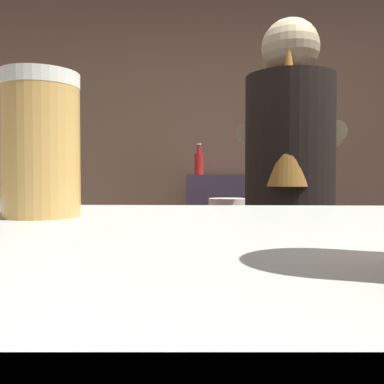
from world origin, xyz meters
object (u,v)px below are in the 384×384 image
at_px(mixing_bowl, 228,204).
at_px(pint_glass_far, 41,146).
at_px(bottle_olive_oil, 283,166).
at_px(bartender, 289,205).
at_px(bottle_soy, 292,164).
at_px(bottle_hot_sauce, 199,163).
at_px(chefs_knife, 332,210).

distance_m(mixing_bowl, pint_glass_far, 1.69).
distance_m(mixing_bowl, bottle_olive_oil, 1.45).
bearing_deg(bartender, bottle_soy, 2.28).
bearing_deg(pint_glass_far, mixing_bowl, 80.35).
relative_size(bartender, bottle_olive_oil, 8.71).
bearing_deg(bottle_soy, bartender, -101.59).
xyz_separation_m(bartender, mixing_bowl, (-0.21, 0.48, -0.02)).
bearing_deg(bottle_hot_sauce, bartender, -77.45).
xyz_separation_m(bartender, bottle_hot_sauce, (-0.38, 1.72, 0.23)).
relative_size(pint_glass_far, bottle_olive_oil, 0.80).
xyz_separation_m(bartender, bottle_olive_oil, (0.30, 1.82, 0.21)).
distance_m(bartender, bottle_hot_sauce, 1.77).
distance_m(chefs_knife, bottle_soy, 1.36).
bearing_deg(pint_glass_far, chefs_knife, 63.96).
distance_m(bottle_hot_sauce, bottle_soy, 0.74).
xyz_separation_m(mixing_bowl, chefs_knife, (0.49, -0.07, -0.02)).
bearing_deg(bottle_olive_oil, chefs_knife, -90.65).
relative_size(chefs_knife, bottle_soy, 1.05).
xyz_separation_m(bartender, pint_glass_far, (-0.49, -1.18, 0.13)).
relative_size(bartender, mixing_bowl, 8.64).
bearing_deg(bottle_hot_sauce, mixing_bowl, -82.10).
xyz_separation_m(chefs_knife, pint_glass_far, (-0.77, -1.58, 0.18)).
xyz_separation_m(bottle_hot_sauce, bottle_olive_oil, (0.68, 0.11, -0.02)).
distance_m(pint_glass_far, bottle_soy, 3.04).
distance_m(bartender, mixing_bowl, 0.53).
relative_size(bottle_hot_sauce, bottle_olive_oil, 1.28).
bearing_deg(pint_glass_far, bottle_soy, 73.77).
bearing_deg(bottle_hot_sauce, pint_glass_far, -92.18).
bearing_deg(bottle_olive_oil, pint_glass_far, -104.75).
xyz_separation_m(bottle_hot_sauce, bottle_soy, (0.74, 0.02, -0.01)).
xyz_separation_m(chefs_knife, bottle_olive_oil, (0.02, 1.42, 0.26)).
xyz_separation_m(pint_glass_far, bottle_soy, (0.85, 2.91, 0.09)).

